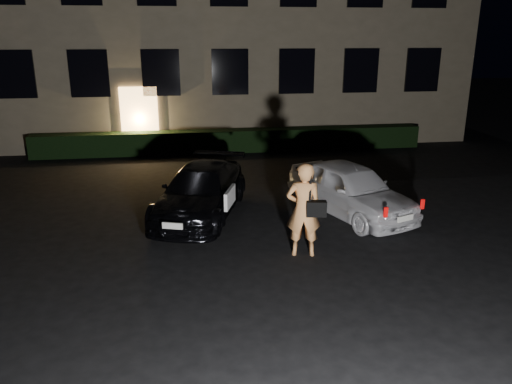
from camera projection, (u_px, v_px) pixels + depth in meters
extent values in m
plane|color=black|center=(287.00, 273.00, 9.62)|extent=(80.00, 80.00, 0.00)
cube|color=#E4A75E|center=(140.00, 120.00, 19.07)|extent=(1.40, 0.10, 2.50)
cube|color=black|center=(14.00, 74.00, 17.94)|extent=(1.40, 0.10, 1.70)
cube|color=black|center=(89.00, 74.00, 18.30)|extent=(1.40, 0.10, 1.70)
cube|color=black|center=(161.00, 73.00, 18.66)|extent=(1.40, 0.10, 1.70)
cube|color=black|center=(230.00, 72.00, 19.02)|extent=(1.40, 0.10, 1.70)
cube|color=black|center=(297.00, 71.00, 19.38)|extent=(1.40, 0.10, 1.70)
cube|color=black|center=(361.00, 71.00, 19.74)|extent=(1.40, 0.10, 1.70)
cube|color=black|center=(423.00, 70.00, 20.10)|extent=(1.40, 0.10, 1.70)
cube|color=black|center=(232.00, 141.00, 19.39)|extent=(15.00, 0.70, 0.85)
imported|color=black|center=(201.00, 191.00, 12.57)|extent=(2.96, 4.57, 1.23)
cube|color=white|center=(230.00, 197.00, 11.64)|extent=(0.35, 0.86, 0.41)
cube|color=silver|center=(173.00, 226.00, 10.53)|extent=(0.44, 0.18, 0.14)
imported|color=silver|center=(350.00, 189.00, 12.60)|extent=(2.86, 4.20, 1.33)
cube|color=red|center=(386.00, 212.00, 10.77)|extent=(0.09, 0.08, 0.22)
cube|color=red|center=(423.00, 204.00, 11.29)|extent=(0.09, 0.08, 0.22)
cube|color=silver|center=(405.00, 218.00, 11.06)|extent=(0.43, 0.20, 0.13)
imported|color=#DE9252|center=(303.00, 210.00, 10.15)|extent=(0.79, 0.58, 1.98)
cube|color=black|center=(316.00, 209.00, 9.99)|extent=(0.43, 0.24, 0.31)
cube|color=black|center=(310.00, 187.00, 9.90)|extent=(0.05, 0.07, 0.62)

